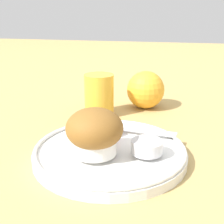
{
  "coord_description": "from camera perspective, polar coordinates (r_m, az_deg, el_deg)",
  "views": [
    {
      "loc": [
        0.06,
        -0.42,
        0.22
      ],
      "look_at": [
        -0.03,
        0.06,
        0.06
      ],
      "focal_mm": 50.0,
      "sensor_mm": 36.0,
      "label": 1
    }
  ],
  "objects": [
    {
      "name": "butter_knife",
      "position": [
        0.53,
        2.11,
        -2.91
      ],
      "size": [
        0.18,
        0.04,
        0.0
      ],
      "rotation": [
        0.0,
        0.0,
        -0.16
      ],
      "color": "silver",
      "rests_on": "plate"
    },
    {
      "name": "muffin",
      "position": [
        0.44,
        -3.2,
        -3.66
      ],
      "size": [
        0.08,
        0.08,
        0.07
      ],
      "color": "silver",
      "rests_on": "plate"
    },
    {
      "name": "berry_pair",
      "position": [
        0.51,
        -0.29,
        -3.04
      ],
      "size": [
        0.03,
        0.02,
        0.02
      ],
      "color": "maroon",
      "rests_on": "plate"
    },
    {
      "name": "ground_plane",
      "position": [
        0.48,
        1.99,
        -8.62
      ],
      "size": [
        3.0,
        3.0,
        0.0
      ],
      "primitive_type": "plane",
      "color": "tan"
    },
    {
      "name": "plate",
      "position": [
        0.48,
        -0.31,
        -7.2
      ],
      "size": [
        0.23,
        0.23,
        0.02
      ],
      "color": "white",
      "rests_on": "ground_plane"
    },
    {
      "name": "cream_ramekin",
      "position": [
        0.45,
        6.41,
        -6.19
      ],
      "size": [
        0.05,
        0.05,
        0.02
      ],
      "color": "silver",
      "rests_on": "plate"
    },
    {
      "name": "orange_fruit",
      "position": [
        0.7,
        6.16,
        4.06
      ],
      "size": [
        0.08,
        0.08,
        0.08
      ],
      "color": "#F4A82D",
      "rests_on": "ground_plane"
    },
    {
      "name": "juice_glass",
      "position": [
        0.64,
        -2.37,
        3.08
      ],
      "size": [
        0.06,
        0.06,
        0.09
      ],
      "color": "gold",
      "rests_on": "ground_plane"
    }
  ]
}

